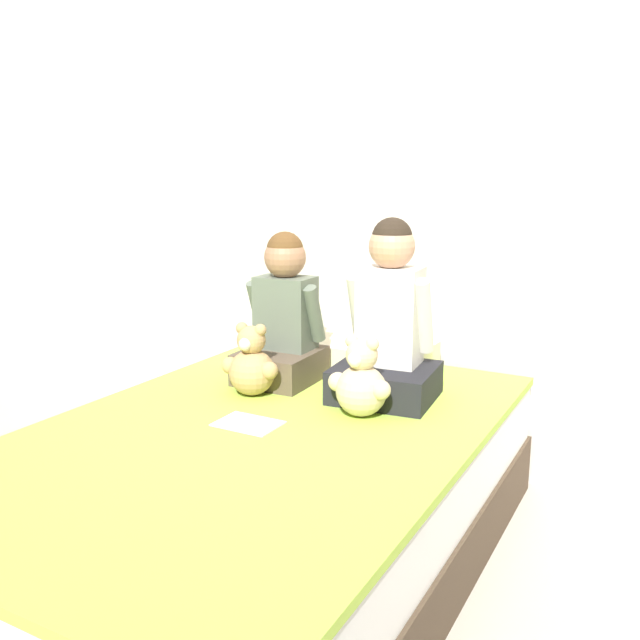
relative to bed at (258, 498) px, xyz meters
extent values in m
plane|color=#B2A899|center=(0.00, 0.00, -0.24)|extent=(14.00, 14.00, 0.00)
cube|color=beige|center=(0.00, 1.10, 1.01)|extent=(8.00, 0.06, 2.50)
cube|color=#473828|center=(0.00, 0.00, -0.13)|extent=(1.36, 2.04, 0.23)
cube|color=white|center=(0.00, 0.00, 0.10)|extent=(1.33, 2.00, 0.23)
cube|color=#A8D147|center=(0.00, 0.00, 0.23)|extent=(1.35, 2.02, 0.03)
cube|color=brown|center=(-0.21, 0.48, 0.31)|extent=(0.29, 0.32, 0.12)
cube|color=#5B6656|center=(-0.21, 0.53, 0.52)|extent=(0.23, 0.15, 0.29)
sphere|color=#9E7051|center=(-0.21, 0.53, 0.74)|extent=(0.17, 0.17, 0.17)
sphere|color=brown|center=(-0.21, 0.53, 0.77)|extent=(0.15, 0.15, 0.15)
cylinder|color=#5B6656|center=(-0.34, 0.52, 0.52)|extent=(0.06, 0.13, 0.24)
cylinder|color=#5B6656|center=(-0.08, 0.53, 0.52)|extent=(0.06, 0.13, 0.24)
cube|color=black|center=(0.24, 0.48, 0.31)|extent=(0.39, 0.36, 0.12)
cube|color=silver|center=(0.24, 0.53, 0.55)|extent=(0.23, 0.19, 0.36)
sphere|color=tan|center=(0.24, 0.53, 0.80)|extent=(0.17, 0.17, 0.17)
sphere|color=#2D2319|center=(0.24, 0.53, 0.83)|extent=(0.15, 0.15, 0.15)
cylinder|color=silver|center=(0.11, 0.51, 0.56)|extent=(0.07, 0.16, 0.29)
cylinder|color=silver|center=(0.37, 0.54, 0.56)|extent=(0.07, 0.16, 0.29)
sphere|color=tan|center=(-0.21, 0.28, 0.33)|extent=(0.17, 0.17, 0.17)
sphere|color=tan|center=(-0.21, 0.28, 0.46)|extent=(0.11, 0.11, 0.11)
sphere|color=beige|center=(-0.20, 0.23, 0.45)|extent=(0.05, 0.05, 0.05)
sphere|color=tan|center=(-0.25, 0.28, 0.50)|extent=(0.04, 0.04, 0.04)
sphere|color=tan|center=(-0.17, 0.28, 0.50)|extent=(0.04, 0.04, 0.04)
sphere|color=tan|center=(-0.29, 0.26, 0.36)|extent=(0.07, 0.07, 0.07)
sphere|color=tan|center=(-0.13, 0.27, 0.36)|extent=(0.07, 0.07, 0.07)
sphere|color=#D1B78E|center=(0.24, 0.28, 0.34)|extent=(0.18, 0.18, 0.18)
sphere|color=#D1B78E|center=(0.24, 0.28, 0.46)|extent=(0.11, 0.11, 0.11)
sphere|color=white|center=(0.24, 0.23, 0.46)|extent=(0.05, 0.05, 0.05)
sphere|color=#D1B78E|center=(0.21, 0.28, 0.50)|extent=(0.05, 0.05, 0.05)
sphere|color=#D1B78E|center=(0.28, 0.27, 0.50)|extent=(0.05, 0.05, 0.05)
sphere|color=#D1B78E|center=(0.16, 0.26, 0.36)|extent=(0.07, 0.07, 0.07)
sphere|color=#D1B78E|center=(0.33, 0.25, 0.36)|extent=(0.07, 0.07, 0.07)
cube|color=beige|center=(0.00, 0.82, 0.30)|extent=(0.56, 0.33, 0.11)
cube|color=white|center=(-0.05, 0.02, 0.25)|extent=(0.21, 0.15, 0.00)
camera|label=1|loc=(1.18, -1.72, 1.06)|focal=38.00mm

